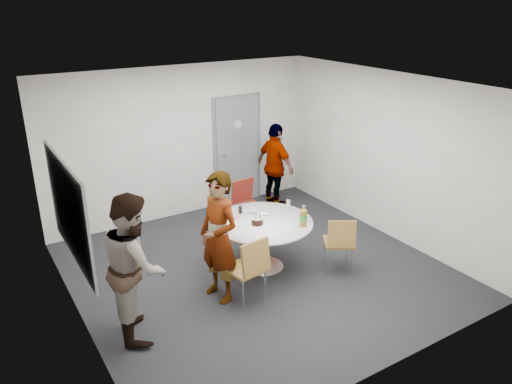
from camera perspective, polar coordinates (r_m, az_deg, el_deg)
floor at (r=7.45m, az=0.19°, el=-8.90°), size 5.00×5.00×0.00m
ceiling at (r=6.51m, az=0.22°, el=12.06°), size 5.00×5.00×0.00m
wall_back at (r=8.97m, az=-8.37°, el=5.63°), size 5.00×0.00×5.00m
wall_left at (r=6.02m, az=-20.42°, el=-3.64°), size 0.00×5.00×5.00m
wall_right at (r=8.39m, az=14.84°, el=4.03°), size 0.00×5.00×5.00m
wall_front at (r=5.12m, az=15.44°, el=-7.56°), size 5.00×0.00×5.00m
door at (r=9.52m, az=-2.16°, el=4.74°), size 1.02×0.17×2.12m
whiteboard at (r=6.17m, az=-20.59°, el=-2.04°), size 0.04×1.90×1.25m
table at (r=7.22m, az=0.97°, el=-4.09°), size 1.44×1.44×1.06m
chair_near_left at (r=6.42m, az=-0.72°, el=-8.31°), size 0.51×0.55×0.94m
chair_near_right at (r=7.24m, az=9.57°, el=-5.41°), size 0.58×0.59×0.87m
chair_far at (r=8.42m, az=-1.10°, el=-0.95°), size 0.46×0.50×0.91m
person_main at (r=6.43m, az=-4.27°, el=-5.23°), size 0.54×0.71×1.76m
person_left at (r=5.95m, az=-13.70°, el=-8.16°), size 0.84×0.99×1.77m
person_right at (r=9.32m, az=2.22°, el=2.97°), size 0.51×0.99×1.62m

